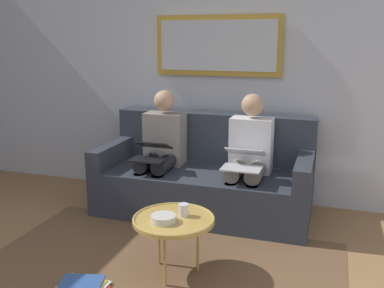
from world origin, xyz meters
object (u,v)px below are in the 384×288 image
bowl (163,219)px  person_left (249,154)px  couch (206,178)px  framed_mirror (218,46)px  cup (184,210)px  magazine_stack (84,285)px  person_right (161,147)px  laptop_silver (244,159)px  laptop_black (151,151)px  coffee_table (174,220)px

bowl → person_left: (-0.34, -1.23, 0.16)m
couch → framed_mirror: 1.30m
cup → magazine_stack: size_ratio=0.25×
framed_mirror → couch: bearing=90.0°
bowl → person_left: person_left is taller
person_right → magazine_stack: (-0.05, 1.52, -0.58)m
laptop_silver → laptop_black: size_ratio=1.06×
person_right → magazine_stack: person_right is taller
bowl → magazine_stack: bowl is taller
magazine_stack → person_right: bearing=-88.2°
framed_mirror → cup: (-0.18, 1.55, -1.09)m
couch → bowl: bearing=93.8°
person_left → person_right: bearing=0.0°
magazine_stack → laptop_black: bearing=-87.9°
cup → bowl: bearing=55.8°
framed_mirror → bowl: (-0.09, 1.69, -1.11)m
person_left → laptop_black: 0.88m
coffee_table → person_left: (-0.30, -1.15, 0.20)m
bowl → couch: bearing=-86.2°
couch → magazine_stack: (0.38, 1.58, -0.29)m
coffee_table → laptop_black: size_ratio=1.65×
bowl → person_left: bearing=-105.5°
framed_mirror → laptop_black: bearing=58.5°
cup → laptop_silver: size_ratio=0.25×
framed_mirror → magazine_stack: 2.52m
couch → laptop_black: 0.61m
person_left → coffee_table: bearing=75.5°
couch → bowl: (-0.09, 1.30, 0.13)m
coffee_table → bowl: 0.10m
cup → magazine_stack: 0.83m
cup → person_left: 1.13m
couch → framed_mirror: (0.00, -0.39, 1.24)m
cup → person_right: size_ratio=0.08×
framed_mirror → laptop_black: 1.23m
cup → person_left: (-0.24, -1.09, 0.14)m
cup → magazine_stack: bearing=37.4°
coffee_table → person_right: person_right is taller
person_left → magazine_stack: bearing=62.1°
cup → framed_mirror: bearing=-83.3°
framed_mirror → magazine_stack: bearing=79.1°
person_left → couch: bearing=-9.1°
couch → bowl: size_ratio=11.60×
coffee_table → person_left: person_left is taller
coffee_table → cup: 0.10m
bowl → laptop_black: bearing=-62.7°
person_left → person_right: 0.85m
framed_mirror → person_right: 1.13m
couch → cup: size_ratio=22.02×
couch → person_left: bearing=170.9°
coffee_table → framed_mirror: bearing=-85.4°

